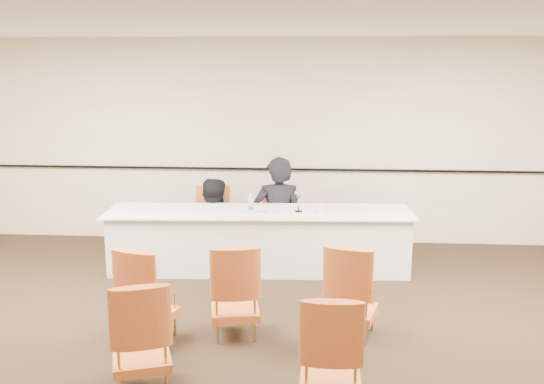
{
  "coord_description": "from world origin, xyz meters",
  "views": [
    {
      "loc": [
        0.6,
        -4.85,
        2.62
      ],
      "look_at": [
        0.06,
        2.6,
        1.04
      ],
      "focal_mm": 40.0,
      "sensor_mm": 36.0,
      "label": 1
    }
  ],
  "objects_px": {
    "aud_chair_back_left": "(141,334)",
    "drinking_glass": "(271,210)",
    "panel_table": "(259,240)",
    "coffee_cup": "(321,209)",
    "microphone": "(299,202)",
    "aud_chair_front_left": "(148,293)",
    "aud_chair_back_right": "(331,350)",
    "water_bottle": "(251,203)",
    "panelist_main": "(278,225)",
    "panelist_main_chair": "(278,223)",
    "panelist_second": "(212,237)",
    "panelist_second_chair": "(212,222)",
    "aud_chair_front_mid": "(235,289)",
    "aud_chair_front_right": "(352,290)"
  },
  "relations": [
    {
      "from": "aud_chair_back_left",
      "to": "drinking_glass",
      "type": "bearing_deg",
      "value": 54.74
    },
    {
      "from": "panel_table",
      "to": "aud_chair_back_left",
      "type": "bearing_deg",
      "value": -105.77
    },
    {
      "from": "panel_table",
      "to": "coffee_cup",
      "type": "distance_m",
      "value": 0.91
    },
    {
      "from": "microphone",
      "to": "aud_chair_front_left",
      "type": "xyz_separation_m",
      "value": [
        -1.38,
        -2.1,
        -0.43
      ]
    },
    {
      "from": "aud_chair_front_left",
      "to": "aud_chair_back_right",
      "type": "relative_size",
      "value": 1.0
    },
    {
      "from": "water_bottle",
      "to": "panelist_main",
      "type": "bearing_deg",
      "value": 65.73
    },
    {
      "from": "drinking_glass",
      "to": "aud_chair_back_right",
      "type": "bearing_deg",
      "value": -77.29
    },
    {
      "from": "panelist_main_chair",
      "to": "microphone",
      "type": "xyz_separation_m",
      "value": [
        0.29,
        -0.61,
        0.43
      ]
    },
    {
      "from": "coffee_cup",
      "to": "panel_table",
      "type": "bearing_deg",
      "value": 174.56
    },
    {
      "from": "panelist_second",
      "to": "aud_chair_front_left",
      "type": "bearing_deg",
      "value": 76.01
    },
    {
      "from": "panelist_main_chair",
      "to": "panelist_second_chair",
      "type": "relative_size",
      "value": 1.0
    },
    {
      "from": "panelist_main",
      "to": "drinking_glass",
      "type": "xyz_separation_m",
      "value": [
        -0.05,
        -0.7,
        0.38
      ]
    },
    {
      "from": "water_bottle",
      "to": "aud_chair_front_left",
      "type": "height_order",
      "value": "water_bottle"
    },
    {
      "from": "microphone",
      "to": "aud_chair_back_left",
      "type": "distance_m",
      "value": 3.24
    },
    {
      "from": "panel_table",
      "to": "microphone",
      "type": "xyz_separation_m",
      "value": [
        0.5,
        -0.03,
        0.52
      ]
    },
    {
      "from": "panel_table",
      "to": "panelist_second_chair",
      "type": "distance_m",
      "value": 0.9
    },
    {
      "from": "drinking_glass",
      "to": "aud_chair_back_right",
      "type": "xyz_separation_m",
      "value": [
        0.69,
        -3.06,
        -0.36
      ]
    },
    {
      "from": "panelist_main_chair",
      "to": "water_bottle",
      "type": "xyz_separation_m",
      "value": [
        -0.31,
        -0.68,
        0.43
      ]
    },
    {
      "from": "microphone",
      "to": "aud_chair_front_mid",
      "type": "bearing_deg",
      "value": -118.42
    },
    {
      "from": "panelist_main",
      "to": "aud_chair_back_left",
      "type": "relative_size",
      "value": 2.01
    },
    {
      "from": "coffee_cup",
      "to": "panelist_second",
      "type": "bearing_deg",
      "value": 157.76
    },
    {
      "from": "drinking_glass",
      "to": "aud_chair_front_left",
      "type": "height_order",
      "value": "aud_chair_front_left"
    },
    {
      "from": "panel_table",
      "to": "aud_chair_back_left",
      "type": "height_order",
      "value": "aud_chair_back_left"
    },
    {
      "from": "panelist_main",
      "to": "panelist_second",
      "type": "bearing_deg",
      "value": -1.8
    },
    {
      "from": "coffee_cup",
      "to": "microphone",
      "type": "bearing_deg",
      "value": 170.39
    },
    {
      "from": "panelist_main",
      "to": "panelist_main_chair",
      "type": "height_order",
      "value": "panelist_main"
    },
    {
      "from": "panel_table",
      "to": "aud_chair_front_right",
      "type": "bearing_deg",
      "value": -63.15
    },
    {
      "from": "aud_chair_front_mid",
      "to": "panelist_main",
      "type": "bearing_deg",
      "value": 73.64
    },
    {
      "from": "microphone",
      "to": "aud_chair_back_right",
      "type": "xyz_separation_m",
      "value": [
        0.35,
        -3.15,
        -0.43
      ]
    },
    {
      "from": "aud_chair_back_left",
      "to": "panelist_second_chair",
      "type": "bearing_deg",
      "value": 71.47
    },
    {
      "from": "drinking_glass",
      "to": "aud_chair_front_left",
      "type": "distance_m",
      "value": 2.29
    },
    {
      "from": "panel_table",
      "to": "aud_chair_front_right",
      "type": "distance_m",
      "value": 2.18
    },
    {
      "from": "panelist_main_chair",
      "to": "water_bottle",
      "type": "relative_size",
      "value": 3.93
    },
    {
      "from": "microphone",
      "to": "water_bottle",
      "type": "height_order",
      "value": "microphone"
    },
    {
      "from": "panel_table",
      "to": "panelist_second_chair",
      "type": "relative_size",
      "value": 4.1
    },
    {
      "from": "panel_table",
      "to": "microphone",
      "type": "distance_m",
      "value": 0.72
    },
    {
      "from": "panelist_main",
      "to": "panelist_second_chair",
      "type": "relative_size",
      "value": 2.01
    },
    {
      "from": "microphone",
      "to": "aud_chair_front_left",
      "type": "height_order",
      "value": "microphone"
    },
    {
      "from": "panelist_second_chair",
      "to": "aud_chair_back_right",
      "type": "xyz_separation_m",
      "value": [
        1.56,
        -3.72,
        0.0
      ]
    },
    {
      "from": "aud_chair_front_right",
      "to": "aud_chair_back_left",
      "type": "xyz_separation_m",
      "value": [
        -1.77,
        -1.12,
        0.0
      ]
    },
    {
      "from": "panelist_second_chair",
      "to": "drinking_glass",
      "type": "bearing_deg",
      "value": -39.8
    },
    {
      "from": "water_bottle",
      "to": "coffee_cup",
      "type": "bearing_deg",
      "value": 1.5
    },
    {
      "from": "microphone",
      "to": "drinking_glass",
      "type": "height_order",
      "value": "microphone"
    },
    {
      "from": "aud_chair_front_mid",
      "to": "aud_chair_back_right",
      "type": "relative_size",
      "value": 1.0
    },
    {
      "from": "microphone",
      "to": "panelist_main",
      "type": "bearing_deg",
      "value": 103.3
    },
    {
      "from": "panelist_second",
      "to": "coffee_cup",
      "type": "distance_m",
      "value": 1.72
    },
    {
      "from": "panelist_main_chair",
      "to": "panelist_main",
      "type": "bearing_deg",
      "value": -2.93
    },
    {
      "from": "panelist_main",
      "to": "panelist_main_chair",
      "type": "relative_size",
      "value": 2.01
    },
    {
      "from": "panelist_main_chair",
      "to": "aud_chair_back_left",
      "type": "bearing_deg",
      "value": -106.94
    },
    {
      "from": "aud_chair_front_mid",
      "to": "aud_chair_back_left",
      "type": "relative_size",
      "value": 1.0
    }
  ]
}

